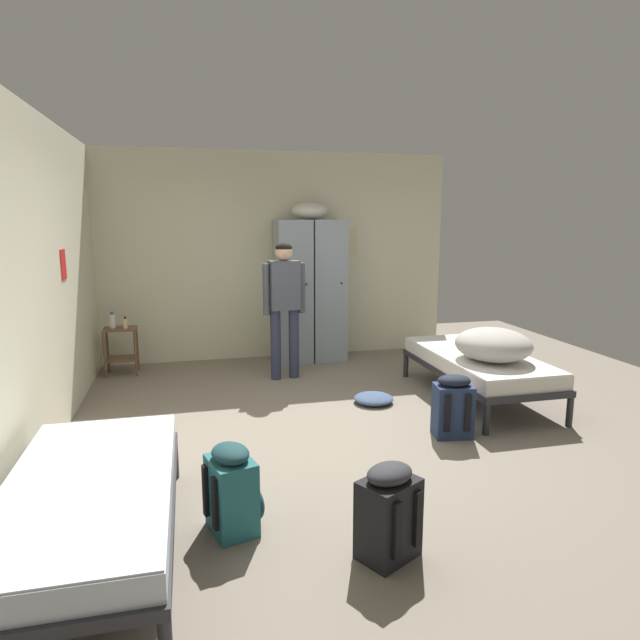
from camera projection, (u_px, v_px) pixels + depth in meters
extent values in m
plane|color=gray|center=(327.00, 428.00, 4.99)|extent=(8.75, 8.75, 0.00)
cube|color=beige|center=(277.00, 256.00, 7.38)|extent=(4.70, 0.06, 2.73)
cube|color=beige|center=(33.00, 286.00, 4.21)|extent=(0.06, 5.47, 2.73)
cube|color=beige|center=(338.00, 242.00, 7.51)|extent=(0.55, 0.01, 0.40)
cube|color=red|center=(63.00, 264.00, 5.11)|extent=(0.01, 0.20, 0.28)
cube|color=#8C99A3|center=(293.00, 291.00, 7.20)|extent=(0.44, 0.52, 1.85)
cylinder|color=black|center=(306.00, 284.00, 6.95)|extent=(0.02, 0.03, 0.02)
cube|color=#8C99A3|center=(327.00, 290.00, 7.31)|extent=(0.44, 0.52, 1.85)
cylinder|color=black|center=(342.00, 283.00, 7.05)|extent=(0.02, 0.03, 0.02)
ellipsoid|color=beige|center=(310.00, 211.00, 7.07)|extent=(0.48, 0.36, 0.22)
cylinder|color=brown|center=(105.00, 355.00, 6.51)|extent=(0.03, 0.03, 0.55)
cylinder|color=brown|center=(136.00, 354.00, 6.59)|extent=(0.03, 0.03, 0.55)
cylinder|color=brown|center=(108.00, 350.00, 6.77)|extent=(0.03, 0.03, 0.55)
cylinder|color=brown|center=(137.00, 349.00, 6.85)|extent=(0.03, 0.03, 0.55)
cube|color=brown|center=(122.00, 358.00, 6.70)|extent=(0.38, 0.30, 0.02)
cube|color=brown|center=(120.00, 329.00, 6.63)|extent=(0.38, 0.30, 0.02)
cylinder|color=#28282D|center=(50.00, 472.00, 3.83)|extent=(0.06, 0.06, 0.28)
cylinder|color=#28282D|center=(174.00, 460.00, 4.02)|extent=(0.06, 0.06, 0.28)
cube|color=#28282D|center=(90.00, 509.00, 3.02)|extent=(0.90, 1.90, 0.06)
cube|color=silver|center=(89.00, 492.00, 3.00)|extent=(0.87, 1.84, 0.14)
cube|color=silver|center=(88.00, 480.00, 2.99)|extent=(0.86, 1.82, 0.01)
cylinder|color=#28282D|center=(470.00, 361.00, 6.77)|extent=(0.06, 0.06, 0.28)
cylinder|color=#28282D|center=(406.00, 365.00, 6.58)|extent=(0.06, 0.06, 0.28)
cylinder|color=#28282D|center=(570.00, 412.00, 5.02)|extent=(0.06, 0.06, 0.28)
cylinder|color=#28282D|center=(486.00, 420.00, 4.82)|extent=(0.06, 0.06, 0.28)
cube|color=#28282D|center=(478.00, 370.00, 5.77)|extent=(0.90, 1.90, 0.06)
cube|color=silver|center=(478.00, 361.00, 5.75)|extent=(0.87, 1.84, 0.14)
cube|color=white|center=(478.00, 354.00, 5.74)|extent=(0.86, 1.82, 0.01)
ellipsoid|color=#B7B2A8|center=(493.00, 344.00, 5.42)|extent=(0.73, 0.79, 0.32)
cylinder|color=#2D334C|center=(294.00, 343.00, 6.52)|extent=(0.12, 0.12, 0.83)
cylinder|color=#2D334C|center=(276.00, 345.00, 6.44)|extent=(0.12, 0.12, 0.83)
cube|color=#474C56|center=(284.00, 285.00, 6.35)|extent=(0.36, 0.23, 0.56)
cylinder|color=#474C56|center=(302.00, 288.00, 6.43)|extent=(0.08, 0.08, 0.59)
cylinder|color=#474C56|center=(266.00, 289.00, 6.29)|extent=(0.08, 0.08, 0.59)
sphere|color=#DBAD89|center=(284.00, 252.00, 6.28)|extent=(0.20, 0.20, 0.20)
ellipsoid|color=black|center=(284.00, 248.00, 6.27)|extent=(0.19, 0.19, 0.11)
cylinder|color=white|center=(112.00, 321.00, 6.61)|extent=(0.07, 0.07, 0.17)
cylinder|color=#2666B2|center=(112.00, 313.00, 6.59)|extent=(0.04, 0.04, 0.03)
cylinder|color=beige|center=(125.00, 324.00, 6.59)|extent=(0.05, 0.05, 0.12)
cylinder|color=black|center=(125.00, 318.00, 6.58)|extent=(0.03, 0.03, 0.03)
cube|color=navy|center=(453.00, 411.00, 4.79)|extent=(0.35, 0.29, 0.46)
ellipsoid|color=black|center=(447.00, 414.00, 4.95)|extent=(0.25, 0.12, 0.20)
ellipsoid|color=black|center=(454.00, 381.00, 4.74)|extent=(0.32, 0.26, 0.10)
cube|color=black|center=(468.00, 413.00, 4.66)|extent=(0.05, 0.03, 0.32)
cube|color=black|center=(448.00, 414.00, 4.64)|extent=(0.05, 0.03, 0.32)
cube|color=black|center=(388.00, 519.00, 3.07)|extent=(0.40, 0.37, 0.46)
ellipsoid|color=#2D2D33|center=(368.00, 522.00, 3.20)|extent=(0.25, 0.19, 0.20)
ellipsoid|color=#2D2D33|center=(390.00, 474.00, 3.02)|extent=(0.36, 0.33, 0.10)
cube|color=black|center=(418.00, 519.00, 3.03)|extent=(0.06, 0.05, 0.32)
cube|color=black|center=(397.00, 531.00, 2.91)|extent=(0.06, 0.05, 0.32)
cube|color=#23666B|center=(232.00, 495.00, 3.33)|extent=(0.32, 0.37, 0.46)
ellipsoid|color=#193D42|center=(255.00, 502.00, 3.42)|extent=(0.14, 0.25, 0.20)
ellipsoid|color=#193D42|center=(230.00, 453.00, 3.28)|extent=(0.29, 0.34, 0.10)
cube|color=black|center=(215.00, 504.00, 3.19)|extent=(0.04, 0.05, 0.32)
cube|color=black|center=(205.00, 491.00, 3.34)|extent=(0.04, 0.05, 0.32)
ellipsoid|color=#42567A|center=(374.00, 398.00, 5.67)|extent=(0.41, 0.41, 0.09)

